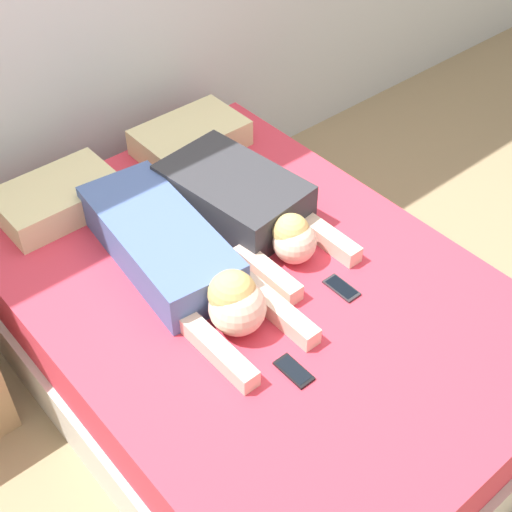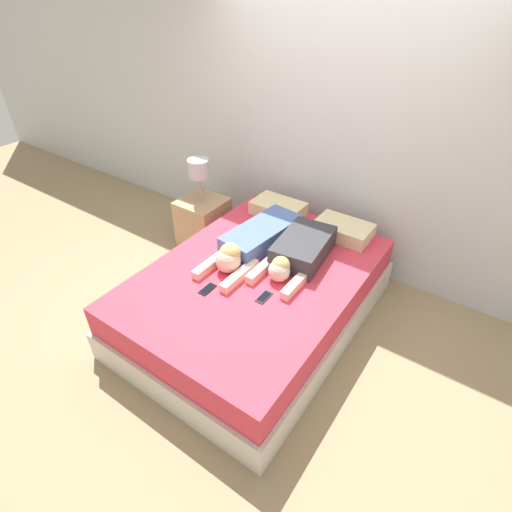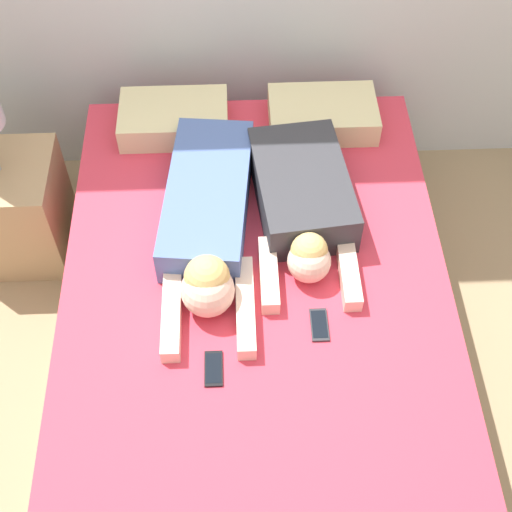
{
  "view_description": "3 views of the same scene",
  "coord_description": "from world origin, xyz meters",
  "views": [
    {
      "loc": [
        -1.23,
        -1.45,
        2.48
      ],
      "look_at": [
        0.0,
        0.0,
        0.68
      ],
      "focal_mm": 50.0,
      "sensor_mm": 36.0,
      "label": 1
    },
    {
      "loc": [
        1.45,
        -2.08,
        2.52
      ],
      "look_at": [
        0.0,
        0.0,
        0.68
      ],
      "focal_mm": 28.0,
      "sensor_mm": 36.0,
      "label": 2
    },
    {
      "loc": [
        -0.07,
        -1.64,
        2.85
      ],
      "look_at": [
        0.0,
        0.0,
        0.68
      ],
      "focal_mm": 50.0,
      "sensor_mm": 36.0,
      "label": 3
    }
  ],
  "objects": [
    {
      "name": "person_right",
      "position": [
        0.21,
        0.31,
        0.62
      ],
      "size": [
        0.44,
        0.88,
        0.2
      ],
      "color": "#333338",
      "rests_on": "bed"
    },
    {
      "name": "pillow_head_left",
      "position": [
        -0.35,
        0.88,
        0.59
      ],
      "size": [
        0.5,
        0.32,
        0.13
      ],
      "color": "beige",
      "rests_on": "bed"
    },
    {
      "name": "bed",
      "position": [
        0.0,
        0.0,
        0.26
      ],
      "size": [
        1.6,
        2.2,
        0.53
      ],
      "color": "beige",
      "rests_on": "ground_plane"
    },
    {
      "name": "cell_phone_left",
      "position": [
        -0.17,
        -0.4,
        0.53
      ],
      "size": [
        0.07,
        0.14,
        0.01
      ],
      "color": "black",
      "rests_on": "bed"
    },
    {
      "name": "person_left",
      "position": [
        -0.19,
        0.22,
        0.62
      ],
      "size": [
        0.41,
        1.13,
        0.24
      ],
      "color": "#4C66A5",
      "rests_on": "bed"
    },
    {
      "name": "ground_plane",
      "position": [
        0.0,
        0.0,
        0.0
      ],
      "size": [
        12.0,
        12.0,
        0.0
      ],
      "primitive_type": "plane",
      "color": "#9E8460"
    },
    {
      "name": "cell_phone_right",
      "position": [
        0.23,
        -0.23,
        0.53
      ],
      "size": [
        0.07,
        0.14,
        0.01
      ],
      "color": "#2D2D33",
      "rests_on": "bed"
    },
    {
      "name": "pillow_head_right",
      "position": [
        0.35,
        0.88,
        0.59
      ],
      "size": [
        0.5,
        0.32,
        0.13
      ],
      "color": "beige",
      "rests_on": "bed"
    }
  ]
}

